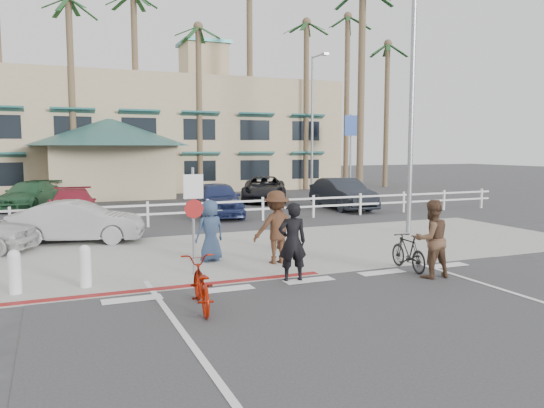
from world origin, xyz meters
name	(u,v)px	position (x,y,z in m)	size (l,w,h in m)	color
ground	(321,287)	(0.00, 0.00, 0.00)	(140.00, 140.00, 0.00)	#333335
bike_path	(372,313)	(0.00, -2.00, 0.00)	(12.00, 16.00, 0.01)	#333335
sidewalk_plaza	(250,251)	(0.00, 4.50, 0.01)	(22.00, 7.00, 0.01)	gray
cross_street	(212,231)	(0.00, 8.50, 0.00)	(40.00, 5.00, 0.01)	#333335
parking_lot	(162,206)	(0.00, 18.00, 0.00)	(50.00, 16.00, 0.01)	#333335
curb_red	(175,287)	(-3.00, 1.20, 0.01)	(7.00, 0.25, 0.02)	maroon
rail_fence	(210,211)	(0.50, 10.50, 0.50)	(29.40, 0.16, 1.00)	silver
building	(153,114)	(2.00, 31.00, 5.65)	(28.00, 16.00, 11.30)	tan
sign_post	(193,216)	(-2.30, 2.20, 1.45)	(0.50, 0.10, 2.90)	gray
bollard_0	(85,266)	(-4.80, 2.00, 0.47)	(0.26, 0.26, 0.95)	silver
bollard_1	(15,272)	(-6.20, 2.00, 0.47)	(0.26, 0.26, 0.95)	silver
streetlight_0	(412,107)	(6.50, 5.50, 4.50)	(0.60, 2.00, 9.00)	gray
streetlight_1	(312,124)	(12.00, 24.00, 4.75)	(0.60, 2.00, 9.50)	gray
info_sign	(351,152)	(14.00, 22.00, 2.80)	(1.20, 0.16, 5.60)	navy
palm_3	(71,83)	(-4.00, 25.00, 7.00)	(4.00, 4.00, 14.00)	#173C1C
palm_4	(136,80)	(0.00, 26.00, 7.50)	(4.00, 4.00, 15.00)	#173C1C
palm_5	(199,96)	(4.00, 25.00, 6.50)	(4.00, 4.00, 13.00)	#173C1C
palm_6	(250,71)	(8.00, 26.00, 8.50)	(4.00, 4.00, 17.00)	#173C1C
palm_7	(306,93)	(12.00, 25.00, 7.00)	(4.00, 4.00, 14.00)	#173C1C
palm_8	(347,90)	(16.00, 26.00, 7.50)	(4.00, 4.00, 15.00)	#173C1C
palm_9	(387,104)	(19.00, 25.00, 6.50)	(4.00, 4.00, 13.00)	#173C1C
palm_11	(361,78)	(11.00, 16.00, 7.00)	(4.00, 4.00, 14.00)	#173C1C
bike_red	(201,284)	(-2.87, -0.53, 0.48)	(0.64, 1.84, 0.97)	#7F1001
rider_red	(292,242)	(-0.36, 0.75, 0.92)	(0.67, 0.44, 1.83)	black
bike_black	(408,252)	(2.78, 0.60, 0.46)	(0.44, 1.55, 0.93)	black
rider_black	(431,239)	(2.80, -0.22, 0.93)	(0.90, 0.70, 1.86)	brown
pedestrian_a	(276,227)	(0.05, 2.63, 0.97)	(1.26, 0.72, 1.94)	#422617
pedestrian_child	(282,229)	(0.98, 4.41, 0.61)	(0.72, 0.30, 1.22)	#533227
pedestrian_b	(210,231)	(-1.50, 3.56, 0.84)	(0.82, 0.53, 1.68)	navy
car_white_sedan	(78,222)	(-4.66, 7.98, 0.68)	(1.43, 4.11, 1.35)	#99999A
lot_car_1	(73,205)	(-4.61, 13.45, 0.67)	(1.88, 4.63, 1.34)	maroon
lot_car_2	(218,199)	(1.46, 12.59, 0.78)	(1.84, 4.56, 1.56)	navy
lot_car_3	(343,194)	(8.05, 12.85, 0.77)	(1.64, 4.70, 1.55)	black
lot_car_4	(29,195)	(-6.44, 19.10, 0.69)	(1.92, 4.72, 1.37)	#265634
lot_car_5	(264,189)	(5.81, 17.81, 0.73)	(2.41, 5.22, 1.45)	black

